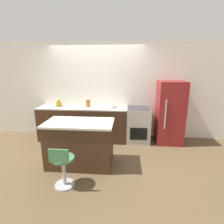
% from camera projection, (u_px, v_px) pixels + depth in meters
% --- Properties ---
extents(ground_plane, '(14.00, 14.00, 0.00)m').
position_uv_depth(ground_plane, '(94.00, 144.00, 4.52)').
color(ground_plane, brown).
extents(wall_back, '(8.00, 0.06, 2.60)m').
position_uv_depth(wall_back, '(97.00, 91.00, 4.86)').
color(wall_back, white).
rests_on(wall_back, ground_plane).
extents(back_counter, '(2.35, 0.64, 0.91)m').
position_uv_depth(back_counter, '(83.00, 123.00, 4.77)').
color(back_counter, '#422819').
rests_on(back_counter, ground_plane).
extents(kitchen_island, '(1.33, 0.73, 0.91)m').
position_uv_depth(kitchen_island, '(80.00, 143.00, 3.50)').
color(kitchen_island, '#422819').
rests_on(kitchen_island, ground_plane).
extents(oven_range, '(0.61, 0.65, 0.91)m').
position_uv_depth(oven_range, '(138.00, 124.00, 4.64)').
color(oven_range, '#B7B2A8').
rests_on(oven_range, ground_plane).
extents(refrigerator, '(0.65, 0.67, 1.61)m').
position_uv_depth(refrigerator, '(170.00, 113.00, 4.49)').
color(refrigerator, maroon).
rests_on(refrigerator, ground_plane).
extents(stool_chair, '(0.37, 0.37, 0.74)m').
position_uv_depth(stool_chair, '(63.00, 166.00, 2.84)').
color(stool_chair, '#B7B7BC').
rests_on(stool_chair, ground_plane).
extents(kettle, '(0.18, 0.18, 0.19)m').
position_uv_depth(kettle, '(59.00, 103.00, 4.70)').
color(kettle, '#B29333').
rests_on(kettle, back_counter).
extents(mixing_bowl, '(0.28, 0.28, 0.08)m').
position_uv_depth(mixing_bowl, '(111.00, 106.00, 4.59)').
color(mixing_bowl, white).
rests_on(mixing_bowl, back_counter).
extents(canister_jar, '(0.12, 0.12, 0.18)m').
position_uv_depth(canister_jar, '(88.00, 103.00, 4.63)').
color(canister_jar, '#9E6623').
rests_on(canister_jar, back_counter).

